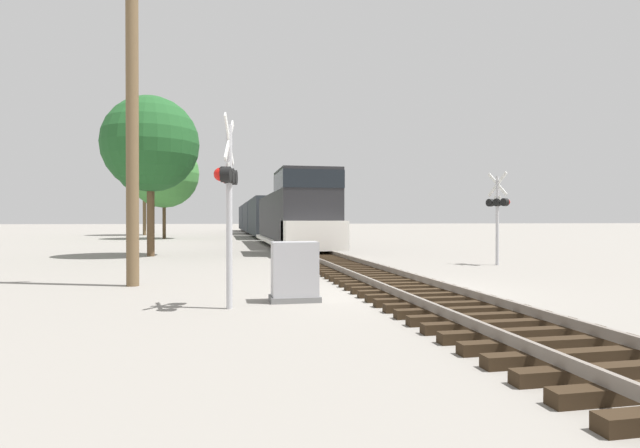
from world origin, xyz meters
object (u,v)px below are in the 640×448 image
crossing_signal_far (498,207)px  utility_pole (132,92)px  crossing_signal_near (228,187)px  tree_mid_background (164,174)px  tree_far_right (151,144)px  tree_deep_background (144,166)px  freight_train (263,218)px  relay_cabinet (295,272)px

crossing_signal_far → utility_pole: size_ratio=0.36×
crossing_signal_near → tree_mid_background: (-5.19, 37.37, 3.56)m
tree_mid_background → tree_far_right: bearing=-85.5°
tree_mid_background → tree_deep_background: tree_deep_background is taller
freight_train → utility_pole: utility_pole is taller
utility_pole → freight_train: bearing=80.3°
utility_pole → relay_cabinet: bearing=-40.6°
tree_far_right → tree_mid_background: 22.51m
tree_mid_background → tree_deep_background: 11.84m
tree_mid_background → relay_cabinet: bearing=-79.8°
relay_cabinet → tree_far_right: (-4.82, 14.32, 4.70)m
crossing_signal_near → tree_mid_background: bearing=-161.0°
freight_train → tree_mid_background: bearing=-151.8°
freight_train → utility_pole: bearing=-99.7°
crossing_signal_far → relay_cabinet: bearing=110.3°
freight_train → relay_cabinet: freight_train is taller
crossing_signal_near → tree_far_right: bearing=-156.0°
crossing_signal_near → relay_cabinet: (1.41, 0.61, -1.76)m
tree_mid_background → tree_deep_background: (-3.32, 11.23, 1.79)m
freight_train → tree_far_right: tree_far_right is taller
tree_far_right → freight_train: bearing=74.6°
relay_cabinet → crossing_signal_near: bearing=-156.5°
relay_cabinet → tree_mid_background: 37.72m
tree_mid_background → tree_deep_background: size_ratio=0.83×
relay_cabinet → tree_mid_background: (-6.60, 36.75, 5.32)m
crossing_signal_far → tree_mid_background: 33.84m
freight_train → tree_far_right: 28.67m
crossing_signal_near → tree_mid_background: tree_mid_background is taller
tree_mid_background → crossing_signal_far: bearing=-62.5°
freight_train → tree_far_right: size_ratio=8.03×
tree_deep_background → tree_far_right: bearing=-81.4°
crossing_signal_near → tree_deep_background: (-8.51, 48.59, 5.34)m
crossing_signal_far → tree_far_right: size_ratio=0.47×
utility_pole → tree_mid_background: utility_pole is taller
tree_far_right → crossing_signal_near: bearing=-77.2°
utility_pole → tree_mid_background: bearing=94.8°
crossing_signal_far → tree_deep_background: (-18.82, 41.07, 5.50)m
utility_pole → tree_mid_background: (-2.78, 33.48, 0.86)m
freight_train → tree_mid_background: size_ratio=6.74×
tree_mid_background → tree_deep_background: bearing=106.5°
crossing_signal_near → crossing_signal_far: 12.77m
freight_train → relay_cabinet: bearing=-93.8°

